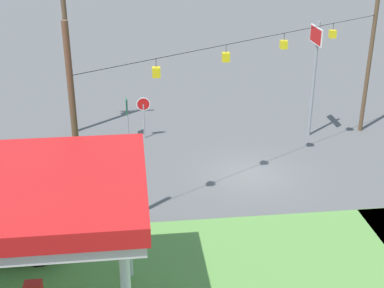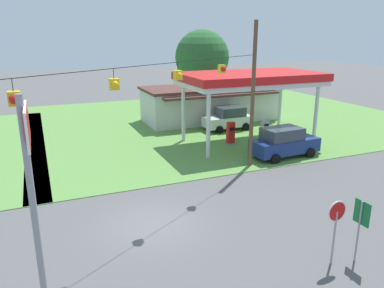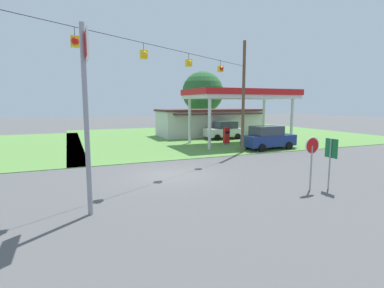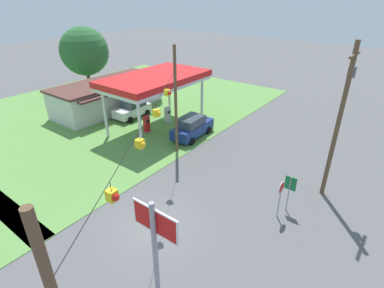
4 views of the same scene
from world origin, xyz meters
name	(u,v)px [view 1 (image 1 of 4)]	position (x,y,z in m)	size (l,w,h in m)	color
ground_plane	(250,174)	(0.00, 0.00, 0.00)	(160.00, 160.00, 0.00)	#565656
car_at_pumps_front	(1,232)	(10.96, 5.68, 1.05)	(4.82, 2.30, 2.07)	navy
stop_sign_roadside	(144,109)	(5.15, -5.32, 1.81)	(0.80, 0.08, 2.50)	#99999E
stop_sign_overhead	(315,59)	(-4.51, -4.64, 4.63)	(0.22, 1.87, 6.73)	gray
route_sign	(127,110)	(6.11, -5.52, 1.71)	(0.10, 0.70, 2.40)	gray
utility_pole_main	(66,39)	(9.31, -6.81, 5.60)	(2.20, 0.44, 10.03)	brown
signal_span_gantry	(254,83)	(0.00, -0.01, 4.84)	(16.07, 10.24, 8.88)	brown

